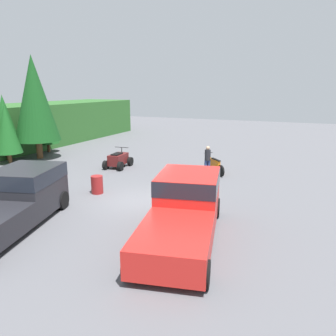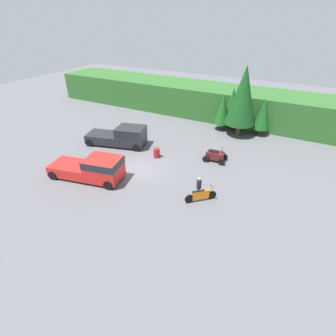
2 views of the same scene
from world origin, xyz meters
name	(u,v)px [view 1 (image 1 of 2)]	position (x,y,z in m)	size (l,w,h in m)	color
ground_plane	(140,202)	(0.00, 0.00, 0.00)	(80.00, 80.00, 0.00)	#5B5B60
tree_left	(7,129)	(3.36, 11.85, 2.37)	(1.77, 1.77, 4.03)	brown
tree_mid_left	(5,122)	(4.10, 12.84, 2.72)	(2.03, 2.03, 4.62)	brown
tree_mid_right	(35,99)	(5.48, 11.26, 4.30)	(3.22, 3.22, 7.32)	brown
tree_right	(46,123)	(7.59, 12.37, 2.38)	(1.78, 1.78, 4.05)	brown
pickup_truck_red	(185,206)	(-2.30, -3.05, 1.03)	(6.25, 3.41, 1.98)	red
pickup_truck_second	(14,198)	(-4.07, 3.14, 1.03)	(6.30, 3.71, 1.98)	#232328
dirt_bike	(214,166)	(6.34, -1.72, 0.47)	(1.77, 1.72, 1.13)	black
quad_atv	(118,160)	(5.27, 4.39, 0.50)	(2.12, 1.42, 1.26)	black
rider_person	(208,159)	(6.03, -1.40, 0.92)	(0.48, 0.48, 1.70)	navy
steel_barrel	(97,185)	(0.26, 2.50, 0.44)	(0.58, 0.58, 0.88)	maroon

